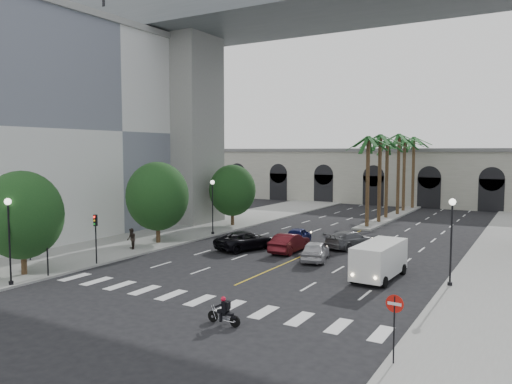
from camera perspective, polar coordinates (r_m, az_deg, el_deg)
name	(u,v)px	position (r m, az deg, el deg)	size (l,w,h in m)	color
ground	(216,294)	(29.18, -4.64, -11.50)	(140.00, 140.00, 0.00)	black
sidewalk_left	(177,233)	(49.70, -9.04, -4.67)	(8.00, 100.00, 0.15)	gray
median	(392,216)	(63.58, 15.27, -2.70)	(2.00, 24.00, 0.20)	gray
building_left	(66,130)	(55.48, -20.91, 6.66)	(16.50, 32.50, 20.60)	white
pier_building	(422,176)	(79.72, 18.47, 1.70)	(71.00, 10.50, 8.50)	beige
bridge	(387,34)	(47.86, 14.78, 17.09)	(75.00, 13.00, 26.00)	gray
palm_a	(368,142)	(53.46, 12.72, 5.64)	(3.20, 3.20, 10.30)	#47331E
palm_b	(380,140)	(57.27, 14.02, 5.82)	(3.20, 3.20, 10.60)	#47331E
palm_c	(387,144)	(61.19, 14.78, 5.30)	(3.20, 3.20, 10.10)	#47331E
palm_d	(399,139)	(64.98, 16.03, 5.88)	(3.20, 3.20, 10.90)	#47331E
palm_e	(405,143)	(68.92, 16.63, 5.41)	(3.20, 3.20, 10.40)	#47331E
palm_f	(414,141)	(72.75, 17.61, 5.55)	(3.20, 3.20, 10.70)	#47331E
street_tree_near	(22,215)	(35.46, -25.17, -2.39)	(5.20, 5.20, 6.89)	#382616
street_tree_mid	(158,196)	(44.11, -11.19, -0.48)	(5.44, 5.44, 7.21)	#382616
street_tree_far	(232,190)	(53.70, -2.72, 0.20)	(5.04, 5.04, 6.68)	#382616
lamp_post_left_near	(9,234)	(33.15, -26.38, -4.31)	(0.40, 0.40, 5.35)	black
lamp_post_left_far	(213,202)	(47.92, -4.99, -1.18)	(0.40, 0.40, 5.35)	black
lamp_post_right	(451,234)	(31.73, 21.43, -4.53)	(0.40, 0.40, 5.35)	black
traffic_signal_near	(47,239)	(34.60, -22.78, -5.02)	(0.25, 0.18, 3.65)	black
traffic_signal_far	(96,231)	(37.11, -17.85, -4.23)	(0.25, 0.18, 3.65)	black
motorcycle_rider	(225,312)	(24.07, -3.60, -13.54)	(1.86, 0.50, 1.34)	black
car_a	(315,251)	(37.55, 6.79, -6.67)	(1.76, 4.37, 1.49)	#B6B5BA
car_b	(290,243)	(40.35, 3.86, -5.82)	(1.62, 4.65, 1.53)	#4A0E14
car_c	(246,240)	(41.40, -1.13, -5.56)	(2.49, 5.41, 1.50)	black
car_d	(350,239)	(42.72, 10.72, -5.35)	(2.04, 5.01, 1.45)	#58595D
car_e	(298,235)	(44.43, 4.83, -4.94)	(1.64, 4.08, 1.39)	#10164D
cargo_van	(379,259)	(32.87, 13.89, -7.45)	(2.40, 5.53, 2.32)	silver
pedestrian_a	(28,248)	(40.40, -24.62, -5.79)	(0.67, 0.44, 1.84)	black
pedestrian_b	(131,239)	(41.95, -14.05, -5.21)	(0.83, 0.65, 1.71)	black
do_not_enter_sign	(394,315)	(19.90, 15.54, -13.37)	(0.68, 0.08, 2.79)	black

